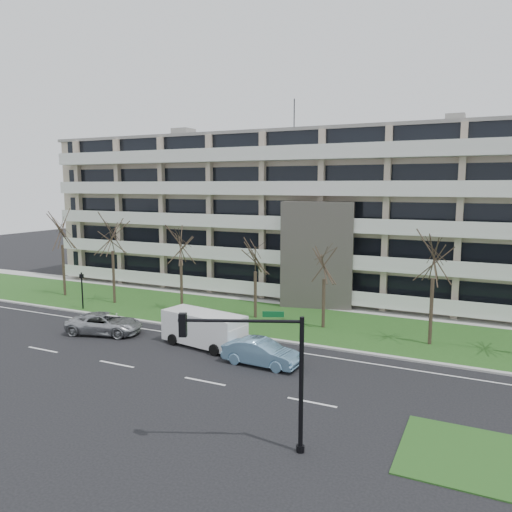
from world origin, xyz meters
The scene contains 18 objects.
ground centered at (0.00, 0.00, 0.00)m, with size 160.00×160.00×0.00m, color black.
grass_verge centered at (0.00, 13.00, 0.03)m, with size 90.00×10.00×0.06m, color #214A18.
curb centered at (0.00, 8.00, 0.06)m, with size 90.00×0.35×0.12m, color #B2B2AD.
sidewalk centered at (0.00, 18.50, 0.04)m, with size 90.00×2.00×0.08m, color #B2B2AD.
grass_median centered at (14.00, -2.00, 0.03)m, with size 7.00×5.00×0.06m, color #214A18.
lane_edge_line centered at (0.00, 6.50, 0.01)m, with size 90.00×0.12×0.01m, color white.
apartment_building centered at (-0.01, 25.32, 7.61)m, with size 60.50×15.10×18.75m.
silver_pickup centered at (-10.84, 4.39, 0.73)m, with size 2.42×5.26×1.46m, color #A3A6AA.
blue_sedan centered at (1.67, 3.52, 0.75)m, with size 1.60×4.57×1.51m, color #7CAFD7.
white_van centered at (-3.08, 5.07, 1.32)m, with size 5.96×3.08×2.20m.
traffic_signal centered at (5.61, -5.08, 3.65)m, with size 4.52×2.14×5.65m.
pedestrian_signal centered at (-17.43, 8.98, 2.00)m, with size 0.31×0.25×3.14m.
tree_0 centered at (-22.78, 12.13, 6.71)m, with size 4.31×4.31×8.62m.
tree_1 centered at (-16.46, 11.77, 6.50)m, with size 4.18×4.18×8.35m.
tree_2 centered at (-9.48, 11.95, 5.93)m, with size 3.81×3.81×7.63m.
tree_3 centered at (-3.10, 12.69, 5.13)m, with size 3.31×3.31×6.61m.
tree_4 centered at (2.56, 12.36, 5.05)m, with size 3.25×3.25×6.51m.
tree_5 centered at (10.06, 11.64, 6.14)m, with size 3.95×3.95×7.89m.
Camera 1 is at (13.37, -21.67, 10.36)m, focal length 35.00 mm.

